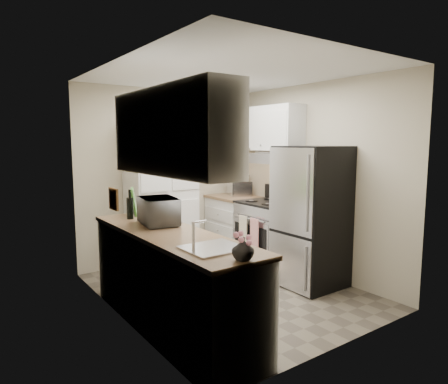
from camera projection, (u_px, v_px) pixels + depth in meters
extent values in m
plane|color=#665B4C|center=(229.00, 290.00, 4.72)|extent=(3.20, 3.20, 0.00)
cube|color=#BCB398|center=(164.00, 176.00, 5.86)|extent=(2.60, 0.04, 2.50)
cube|color=#BCB398|center=(344.00, 203.00, 3.27)|extent=(2.60, 0.04, 2.50)
cube|color=#BCB398|center=(119.00, 194.00, 3.82)|extent=(0.04, 3.20, 2.50)
cube|color=#BCB398|center=(307.00, 179.00, 5.31)|extent=(0.04, 3.20, 2.50)
cube|color=silver|center=(229.00, 73.00, 4.41)|extent=(2.60, 3.20, 0.04)
cube|color=silver|center=(171.00, 132.00, 3.24)|extent=(0.33, 1.60, 0.70)
cube|color=silver|center=(258.00, 132.00, 5.79)|extent=(0.33, 1.55, 0.58)
cube|color=#99999E|center=(275.00, 159.00, 5.46)|extent=(0.45, 0.76, 0.13)
cube|color=#B7B7BC|center=(213.00, 248.00, 3.11)|extent=(0.45, 0.40, 0.02)
cube|color=brown|center=(114.00, 199.00, 3.99)|extent=(0.02, 0.22, 0.22)
cube|color=silver|center=(161.00, 196.00, 5.54)|extent=(0.90, 0.55, 2.00)
cube|color=silver|center=(171.00, 282.00, 3.75)|extent=(0.60, 2.30, 0.88)
cube|color=#846647|center=(170.00, 234.00, 3.69)|extent=(0.63, 2.33, 0.04)
cube|color=silver|center=(235.00, 227.00, 6.20)|extent=(0.60, 0.80, 0.88)
cube|color=#846647|center=(235.00, 197.00, 6.14)|extent=(0.63, 0.83, 0.04)
cube|color=#B7B7BC|center=(268.00, 236.00, 5.54)|extent=(0.64, 0.76, 0.90)
cube|color=black|center=(269.00, 203.00, 5.48)|extent=(0.66, 0.78, 0.03)
cube|color=black|center=(284.00, 194.00, 5.64)|extent=(0.06, 0.76, 0.22)
cube|color=pink|center=(254.00, 234.00, 5.20)|extent=(0.01, 0.16, 0.42)
cube|color=beige|center=(243.00, 231.00, 5.39)|extent=(0.01, 0.16, 0.42)
cube|color=#B7B7BC|center=(311.00, 217.00, 4.83)|extent=(0.70, 0.72, 1.70)
imported|color=#B6B7BC|center=(159.00, 211.00, 4.03)|extent=(0.41, 0.54, 0.27)
cylinder|color=black|center=(130.00, 206.00, 4.30)|extent=(0.07, 0.07, 0.29)
imported|color=beige|center=(243.00, 249.00, 2.80)|extent=(0.19, 0.19, 0.17)
cube|color=#42862F|center=(134.00, 202.00, 4.52)|extent=(0.12, 0.23, 0.31)
cube|color=silver|center=(239.00, 188.00, 6.19)|extent=(0.44, 0.49, 0.23)
cube|color=tan|center=(213.00, 275.00, 5.25)|extent=(0.63, 0.84, 0.01)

